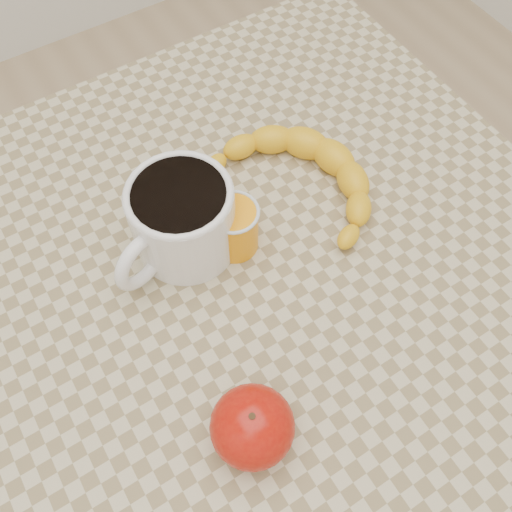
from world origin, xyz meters
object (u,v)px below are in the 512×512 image
coffee_mug (181,219)px  banana (301,178)px  apple (252,427)px  table (256,296)px  orange_juice_glass (234,227)px

coffee_mug → banana: bearing=-1.0°
coffee_mug → apple: size_ratio=1.82×
apple → banana: bearing=47.3°
coffee_mug → apple: (-0.05, -0.24, -0.02)m
coffee_mug → table: bearing=-50.0°
table → coffee_mug: 0.17m
coffee_mug → banana: coffee_mug is taller
apple → banana: (0.22, 0.24, -0.02)m
orange_juice_glass → apple: bearing=-116.4°
orange_juice_glass → banana: size_ratio=0.24×
table → apple: bearing=-122.8°
table → coffee_mug: bearing=130.0°
coffee_mug → banana: size_ratio=0.61×
orange_juice_glass → banana: 0.12m
orange_juice_glass → banana: (0.12, 0.03, -0.02)m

